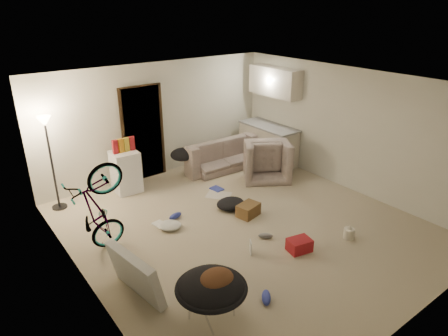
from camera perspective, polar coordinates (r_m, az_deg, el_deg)
floor at (r=7.16m, az=2.81°, el=-8.27°), size 5.50×6.00×0.02m
ceiling at (r=6.24m, az=3.26°, el=11.96°), size 5.50×6.00×0.02m
wall_back at (r=8.98m, az=-9.49°, el=6.81°), size 5.50×0.02×2.50m
wall_front at (r=4.94m, az=26.32°, el=-9.32°), size 5.50×0.02×2.50m
wall_left at (r=5.40m, az=-20.16°, el=-5.47°), size 0.02×6.00×2.50m
wall_right at (r=8.55m, az=17.42°, el=5.23°), size 0.02×6.00×2.50m
doorway at (r=8.84m, az=-11.55°, el=4.84°), size 0.85×0.10×2.04m
door_trim at (r=8.82m, az=-11.47°, el=4.80°), size 0.97×0.04×2.10m
floor_lamp at (r=7.85m, az=-23.81°, el=3.23°), size 0.28×0.28×1.81m
kitchen_counter at (r=9.80m, az=6.32°, el=3.37°), size 0.60×1.50×0.88m
counter_top at (r=9.65m, az=6.44°, el=5.94°), size 0.64×1.54×0.04m
kitchen_uppers at (r=9.49m, az=7.31°, el=12.14°), size 0.38×1.40×0.65m
sofa at (r=9.45m, az=-0.92°, el=1.68°), size 1.87×0.78×0.54m
armchair at (r=9.05m, az=5.75°, el=0.97°), size 1.33×1.29×0.66m
bicycle at (r=6.52m, az=-17.30°, el=-8.47°), size 1.57×0.69×0.91m
book_asset at (r=6.38m, az=3.91°, el=-12.38°), size 0.27×0.25×0.02m
mini_fridge at (r=8.44m, az=-13.84°, el=-0.50°), size 0.53×0.53×0.87m
snack_box_0 at (r=8.18m, az=-15.29°, el=2.86°), size 0.10×0.07×0.30m
snack_box_1 at (r=8.22m, az=-14.52°, el=3.04°), size 0.11×0.09×0.30m
snack_box_2 at (r=8.27m, az=-13.76°, el=3.22°), size 0.10×0.08×0.30m
snack_box_3 at (r=8.31m, az=-13.01°, el=3.40°), size 0.11×0.08×0.30m
saucer_chair at (r=5.12m, az=-1.81°, el=-17.47°), size 0.89×0.89×0.63m
hoodie at (r=5.00m, az=-1.15°, el=-15.73°), size 0.55×0.48×0.22m
sofa_drape at (r=8.87m, az=-5.89°, el=1.95°), size 0.64×0.57×0.28m
tv_box at (r=5.59m, az=-12.56°, el=-14.59°), size 0.40×1.05×0.68m
drink_case_a at (r=7.41m, az=3.48°, el=-6.00°), size 0.47×0.38×0.23m
drink_case_b at (r=6.55m, az=10.71°, el=-10.76°), size 0.41×0.34×0.21m
juicer at (r=7.06m, az=17.43°, el=-8.81°), size 0.18×0.18×0.26m
newspaper at (r=8.19m, az=-0.76°, el=-3.87°), size 0.59×0.62×0.01m
book_blue at (r=8.42m, az=-1.04°, el=-2.99°), size 0.22×0.29×0.03m
book_white at (r=7.25m, az=-9.19°, el=-7.92°), size 0.22×0.27×0.02m
shoe_0 at (r=7.39m, az=-6.97°, el=-6.81°), size 0.30×0.17×0.10m
shoe_2 at (r=5.58m, az=6.05°, el=-17.91°), size 0.28×0.30×0.11m
shoe_3 at (r=6.81m, az=5.96°, el=-9.59°), size 0.25×0.23×0.09m
clothes_lump_a at (r=7.67m, az=0.95°, el=-5.11°), size 0.57×0.49×0.18m
clothes_lump_c at (r=7.09m, az=-7.74°, el=-8.12°), size 0.53×0.52×0.12m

